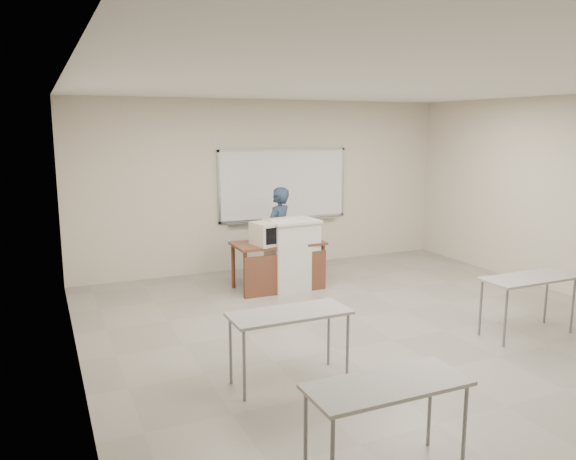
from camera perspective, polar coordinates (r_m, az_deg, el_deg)
name	(u,v)px	position (r m, az deg, el deg)	size (l,w,h in m)	color
floor	(393,340)	(6.99, 10.66, -10.97)	(7.00, 8.00, 0.01)	gray
whiteboard	(284,185)	(10.19, -0.45, 4.55)	(2.48, 0.10, 1.31)	white
student_desks	(477,322)	(5.78, 18.61, -8.85)	(4.40, 2.20, 0.73)	#A0A09B
instructor_desk	(281,256)	(8.73, -0.74, -2.71)	(1.41, 0.71, 0.75)	brown
podium	(292,254)	(8.82, 0.42, -2.48)	(0.78, 0.57, 1.10)	white
crt_monitor	(266,234)	(8.54, -2.25, -0.38)	(0.38, 0.43, 0.36)	beige
laptop	(270,238)	(8.81, -1.86, -0.82)	(0.31, 0.29, 0.23)	black
mouse	(288,239)	(8.90, 0.02, -0.93)	(0.11, 0.07, 0.04)	#9A9FA2
keyboard	(281,219)	(8.72, -0.69, 1.14)	(0.47, 0.16, 0.03)	beige
presenter	(278,234)	(9.33, -0.97, -0.37)	(0.57, 0.37, 1.55)	black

